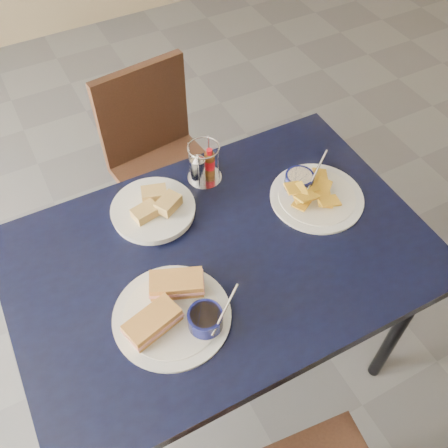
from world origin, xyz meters
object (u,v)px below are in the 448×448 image
condiment_caddy (203,166)px  sandwich_plate (175,310)px  plantain_plate (311,192)px  chair_far (160,151)px  bread_basket (154,209)px  dining_table (221,266)px

condiment_caddy → sandwich_plate: bearing=-124.8°
sandwich_plate → plantain_plate: (0.54, 0.18, -0.00)m
chair_far → plantain_plate: bearing=-70.9°
chair_far → bread_basket: (-0.22, -0.53, 0.29)m
chair_far → condiment_caddy: bearing=-92.6°
sandwich_plate → chair_far: bearing=70.9°
sandwich_plate → plantain_plate: bearing=18.6°
dining_table → bread_basket: (-0.11, 0.23, 0.09)m
sandwich_plate → condiment_caddy: 0.50m
plantain_plate → condiment_caddy: condiment_caddy is taller
dining_table → plantain_plate: plantain_plate is taller
sandwich_plate → condiment_caddy: condiment_caddy is taller
plantain_plate → bread_basket: 0.48m
chair_far → sandwich_plate: (-0.30, -0.88, 0.30)m
bread_basket → dining_table: bearing=-64.4°
chair_far → plantain_plate: size_ratio=2.86×
dining_table → condiment_caddy: size_ratio=8.77×
chair_far → condiment_caddy: condiment_caddy is taller
plantain_plate → bread_basket: plantain_plate is taller
dining_table → chair_far: chair_far is taller
chair_far → bread_basket: bearing=-112.1°
condiment_caddy → plantain_plate: bearing=-40.5°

